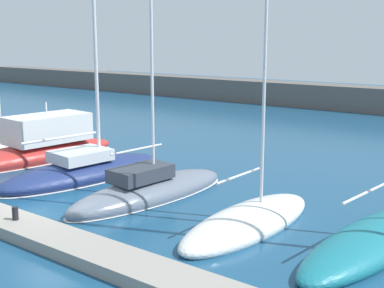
{
  "coord_description": "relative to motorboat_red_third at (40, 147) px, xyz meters",
  "views": [
    {
      "loc": [
        15.19,
        -11.37,
        6.23
      ],
      "look_at": [
        1.6,
        6.31,
        1.68
      ],
      "focal_mm": 48.73,
      "sensor_mm": 36.0,
      "label": 1
    }
  ],
  "objects": [
    {
      "name": "ground_plane",
      "position": [
        7.11,
        -4.72,
        -0.7
      ],
      "size": [
        120.0,
        120.0,
        0.0
      ],
      "primitive_type": "plane",
      "color": "navy"
    },
    {
      "name": "dock_pier",
      "position": [
        7.11,
        -6.76,
        -0.51
      ],
      "size": [
        36.31,
        1.46,
        0.38
      ],
      "primitive_type": "cube",
      "color": "gray",
      "rests_on": "ground_plane"
    },
    {
      "name": "breakwater_seawall",
      "position": [
        7.11,
        28.34,
        0.37
      ],
      "size": [
        108.0,
        2.77,
        2.13
      ],
      "primitive_type": "cube",
      "color": "#5B5651",
      "rests_on": "ground_plane"
    },
    {
      "name": "motorboat_red_third",
      "position": [
        0.0,
        0.0,
        0.0
      ],
      "size": [
        3.45,
        9.55,
        3.32
      ],
      "rotation": [
        0.0,
        0.0,
        1.48
      ],
      "color": "#B72D28",
      "rests_on": "ground_plane"
    },
    {
      "name": "sailboat_navy_fourth",
      "position": [
        4.57,
        -1.01,
        -0.28
      ],
      "size": [
        3.7,
        8.66,
        18.07
      ],
      "rotation": [
        0.0,
        0.0,
        1.45
      ],
      "color": "navy",
      "rests_on": "ground_plane"
    },
    {
      "name": "sailboat_slate_fifth",
      "position": [
        8.85,
        -1.37,
        -0.42
      ],
      "size": [
        3.01,
        8.13,
        13.96
      ],
      "rotation": [
        0.0,
        0.0,
        1.48
      ],
      "color": "slate",
      "rests_on": "ground_plane"
    },
    {
      "name": "sailboat_white_sixth",
      "position": [
        13.7,
        -1.78,
        -0.5
      ],
      "size": [
        2.37,
        6.98,
        12.11
      ],
      "rotation": [
        0.0,
        0.0,
        1.55
      ],
      "color": "white",
      "rests_on": "ground_plane"
    },
    {
      "name": "sailboat_teal_seventh",
      "position": [
        17.6,
        -0.92,
        -0.46
      ],
      "size": [
        2.92,
        8.28,
        13.61
      ],
      "rotation": [
        0.0,
        0.0,
        1.47
      ],
      "color": "#19707F",
      "rests_on": "ground_plane"
    },
    {
      "name": "dock_bollard",
      "position": [
        7.81,
        -6.76,
        -0.1
      ],
      "size": [
        0.2,
        0.2,
        0.44
      ],
      "primitive_type": "cylinder",
      "color": "black",
      "rests_on": "dock_pier"
    }
  ]
}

